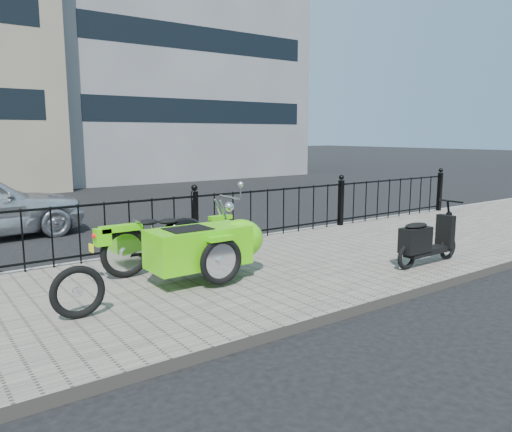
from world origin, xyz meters
TOP-DOWN VIEW (x-y plane):
  - ground at (0.00, 0.00)m, footprint 120.00×120.00m
  - sidewalk at (0.00, -0.50)m, footprint 30.00×3.80m
  - curb at (0.00, 1.44)m, footprint 30.00×0.10m
  - iron_fence at (0.00, 1.30)m, footprint 14.11×0.11m
  - building_grey at (7.00, 16.99)m, footprint 12.00×8.01m
  - motorcycle_sidecar at (-0.80, -0.41)m, footprint 2.28×1.48m
  - scooter at (2.14, -1.75)m, footprint 1.37×0.40m
  - spare_tire at (-2.65, -0.96)m, footprint 0.58×0.12m

SIDE VIEW (x-z plane):
  - ground at x=0.00m, z-range 0.00..0.00m
  - sidewalk at x=0.00m, z-range 0.00..0.12m
  - curb at x=0.00m, z-range 0.00..0.12m
  - spare_tire at x=-2.65m, z-range 0.12..0.69m
  - scooter at x=2.14m, z-range 0.02..0.94m
  - iron_fence at x=0.00m, z-range 0.05..1.12m
  - motorcycle_sidecar at x=-0.80m, z-range 0.10..1.09m
  - building_grey at x=7.00m, z-range 0.00..15.00m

